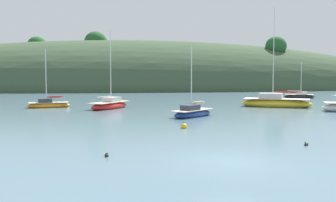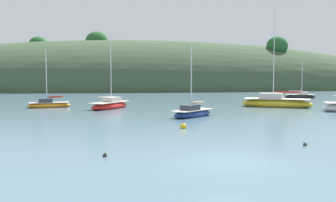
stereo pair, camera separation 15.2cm
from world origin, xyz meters
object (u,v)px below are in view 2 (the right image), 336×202
mooring_buoy_outer (183,126)px  duck_lone_left (305,144)px  sailboat_cream_ketch (193,113)px  sailboat_black_sloop (276,103)px  sailboat_yellow_far (49,105)px  sailboat_teal_outer (300,96)px  duck_straggler (105,155)px  sailboat_blue_center (110,105)px  mooring_buoy_channel (56,103)px

mooring_buoy_outer → duck_lone_left: mooring_buoy_outer is taller
sailboat_cream_ketch → sailboat_black_sloop: bearing=37.3°
sailboat_yellow_far → sailboat_cream_ketch: bearing=-38.4°
sailboat_teal_outer → mooring_buoy_outer: sailboat_teal_outer is taller
duck_lone_left → sailboat_black_sloop: bearing=70.1°
duck_straggler → sailboat_teal_outer: bearing=53.5°
duck_straggler → duck_lone_left: same height
sailboat_cream_ketch → sailboat_yellow_far: bearing=141.6°
sailboat_blue_center → mooring_buoy_channel: size_ratio=15.91×
sailboat_yellow_far → mooring_buoy_channel: 4.27m
sailboat_teal_outer → mooring_buoy_outer: 39.31m
sailboat_teal_outer → sailboat_yellow_far: (-36.30, -12.71, 0.02)m
sailboat_cream_ketch → mooring_buoy_outer: (-2.03, -7.05, -0.21)m
mooring_buoy_channel → duck_straggler: 31.77m
mooring_buoy_outer → sailboat_teal_outer: bearing=52.2°
sailboat_cream_ketch → duck_lone_left: size_ratio=16.95×
sailboat_yellow_far → duck_straggler: 27.67m
sailboat_blue_center → sailboat_teal_outer: sailboat_blue_center is taller
duck_lone_left → mooring_buoy_channel: bearing=120.2°
sailboat_blue_center → sailboat_teal_outer: (29.45, 14.95, -0.07)m
sailboat_teal_outer → sailboat_yellow_far: sailboat_yellow_far is taller
sailboat_cream_ketch → mooring_buoy_channel: bearing=132.2°
duck_lone_left → sailboat_teal_outer: bearing=63.6°
sailboat_blue_center → sailboat_cream_ketch: 11.68m
sailboat_yellow_far → duck_lone_left: 30.81m
sailboat_blue_center → duck_lone_left: (10.55, -23.18, -0.32)m
sailboat_teal_outer → duck_straggler: size_ratio=13.71×
sailboat_yellow_far → duck_lone_left: (17.41, -25.42, -0.27)m
mooring_buoy_channel → duck_lone_left: bearing=-59.8°
sailboat_blue_center → sailboat_yellow_far: bearing=161.9°
sailboat_black_sloop → duck_straggler: size_ratio=27.32×
mooring_buoy_channel → duck_lone_left: mooring_buoy_channel is taller
sailboat_black_sloop → mooring_buoy_outer: bearing=-130.5°
mooring_buoy_outer → mooring_buoy_channel: same height
sailboat_teal_outer → duck_lone_left: bearing=-116.4°
sailboat_cream_ketch → sailboat_yellow_far: size_ratio=0.95×
sailboat_teal_outer → sailboat_blue_center: bearing=-153.1°
mooring_buoy_outer → duck_lone_left: size_ratio=1.45×
sailboat_blue_center → sailboat_teal_outer: bearing=26.9°
sailboat_cream_ketch → mooring_buoy_outer: sailboat_cream_ketch is taller
mooring_buoy_channel → duck_straggler: (7.03, -30.99, -0.07)m
mooring_buoy_outer → mooring_buoy_channel: bearing=118.1°
sailboat_blue_center → sailboat_cream_ketch: bearing=-50.8°
mooring_buoy_outer → mooring_buoy_channel: 25.62m
sailboat_cream_ketch → sailboat_yellow_far: (-14.23, 11.29, -0.01)m
duck_straggler → sailboat_cream_ketch: bearing=65.4°
sailboat_teal_outer → sailboat_cream_ketch: bearing=-132.6°
duck_lone_left → sailboat_blue_center: bearing=114.5°
sailboat_cream_ketch → sailboat_teal_outer: size_ratio=1.09×
sailboat_black_sloop → mooring_buoy_channel: sailboat_black_sloop is taller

